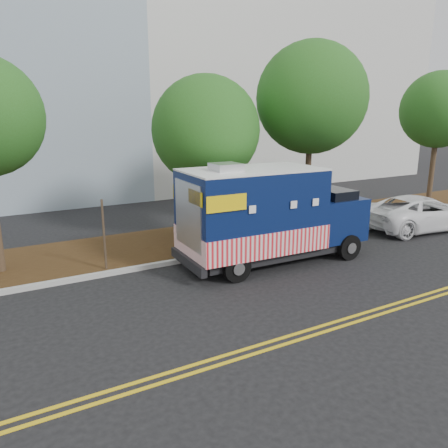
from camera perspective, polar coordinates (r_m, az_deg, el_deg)
ground at (r=14.27m, az=0.49°, el=-6.02°), size 120.00×120.00×0.00m
curb at (r=15.41m, az=-2.11°, el=-4.17°), size 120.00×0.18×0.15m
mulch_strip at (r=17.22m, az=-5.32°, el=-2.22°), size 120.00×4.00×0.15m
centerline_near at (r=10.96m, az=12.45°, el=-12.93°), size 120.00×0.10×0.01m
centerline_far at (r=10.80m, az=13.35°, el=-13.42°), size 120.00×0.10×0.01m
tree_b at (r=17.21m, az=-2.39°, el=12.15°), size 4.18×4.18×6.41m
tree_c at (r=19.63m, az=11.36°, el=15.81°), size 4.72×4.72×7.93m
tree_d at (r=25.09m, az=26.27°, el=13.21°), size 3.80×3.80×7.01m
sign_post at (r=14.11m, az=-15.39°, el=-1.66°), size 0.06×0.06×2.40m
food_truck at (r=14.63m, az=5.55°, el=0.84°), size 6.64×2.68×3.46m
white_car at (r=20.82m, az=24.34°, el=1.36°), size 5.62×3.14×1.48m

